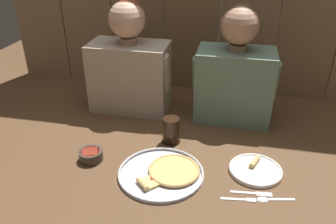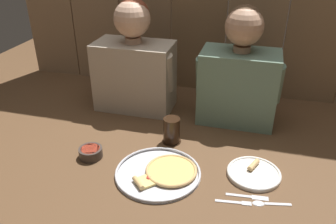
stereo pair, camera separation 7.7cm
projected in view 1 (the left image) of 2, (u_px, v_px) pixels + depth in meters
The scene contains 10 objects.
ground_plane at pixel (162, 160), 1.46m from camera, with size 3.20×3.20×0.00m, color brown.
pizza_tray at pixel (165, 172), 1.37m from camera, with size 0.34×0.34×0.03m.
dinner_plate at pixel (255, 170), 1.39m from camera, with size 0.21×0.21×0.03m.
drinking_glass at pixel (171, 130), 1.56m from camera, with size 0.09×0.09×0.12m.
dipping_bowl at pixel (91, 155), 1.45m from camera, with size 0.10×0.10×0.04m.
table_fork at pixel (240, 199), 1.25m from camera, with size 0.13×0.03×0.01m.
table_knife at pixel (252, 193), 1.28m from camera, with size 0.16×0.03×0.01m.
table_spoon at pixel (269, 199), 1.25m from camera, with size 0.14×0.05×0.01m.
diner_left at pixel (129, 63), 1.76m from camera, with size 0.44×0.22×0.58m.
diner_right at pixel (235, 71), 1.67m from camera, with size 0.41×0.22×0.57m.
Camera 1 is at (0.27, -1.16, 0.88)m, focal length 36.69 mm.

